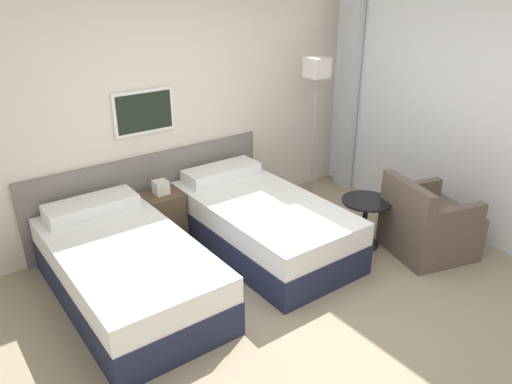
% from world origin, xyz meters
% --- Properties ---
extents(ground_plane, '(16.00, 16.00, 0.00)m').
position_xyz_m(ground_plane, '(0.00, 0.00, 0.00)').
color(ground_plane, gray).
extents(wall_headboard, '(10.00, 0.10, 2.70)m').
position_xyz_m(wall_headboard, '(-0.03, 2.16, 1.30)').
color(wall_headboard, beige).
rests_on(wall_headboard, ground_plane).
extents(wall_window, '(0.21, 4.63, 2.70)m').
position_xyz_m(wall_window, '(2.24, -0.08, 1.34)').
color(wall_window, white).
rests_on(wall_window, ground_plane).
extents(bed_near_door, '(1.05, 1.98, 0.66)m').
position_xyz_m(bed_near_door, '(-1.16, 1.12, 0.27)').
color(bed_near_door, '#1E233D').
rests_on(bed_near_door, ground_plane).
extents(bed_near_window, '(1.05, 1.98, 0.66)m').
position_xyz_m(bed_near_window, '(0.29, 1.12, 0.27)').
color(bed_near_window, '#1E233D').
rests_on(bed_near_window, ground_plane).
extents(nightstand, '(0.39, 0.37, 0.67)m').
position_xyz_m(nightstand, '(-0.43, 1.86, 0.28)').
color(nightstand, brown).
rests_on(nightstand, ground_plane).
extents(floor_lamp, '(0.24, 0.24, 1.73)m').
position_xyz_m(floor_lamp, '(1.50, 1.69, 1.45)').
color(floor_lamp, '#9E9993').
rests_on(floor_lamp, ground_plane).
extents(side_table, '(0.50, 0.50, 0.51)m').
position_xyz_m(side_table, '(1.17, 0.53, 0.36)').
color(side_table, black).
rests_on(side_table, ground_plane).
extents(armchair, '(0.92, 0.90, 0.80)m').
position_xyz_m(armchair, '(1.57, 0.06, 0.28)').
color(armchair, brown).
rests_on(armchair, ground_plane).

